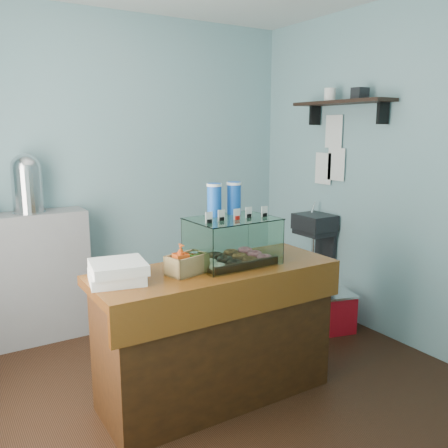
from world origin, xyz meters
TOP-DOWN VIEW (x-y plane):
  - ground at (0.00, 0.00)m, footprint 3.50×3.50m
  - room_shell at (0.03, 0.01)m, footprint 3.54×3.04m
  - counter at (0.00, -0.25)m, footprint 1.60×0.60m
  - back_shelf at (-0.90, 1.32)m, footprint 1.00×0.32m
  - display_case at (0.15, -0.18)m, footprint 0.56×0.42m
  - condiment_crate at (-0.22, -0.27)m, footprint 0.28×0.21m
  - pastry_boxes at (-0.63, -0.20)m, footprint 0.36×0.37m
  - coffee_urn at (-0.84, 1.31)m, footprint 0.26×0.26m
  - red_cooler at (1.41, 0.12)m, footprint 0.46×0.40m

SIDE VIEW (x-z plane):
  - ground at x=0.00m, z-range 0.00..0.00m
  - red_cooler at x=1.41m, z-range 0.00..0.35m
  - counter at x=0.00m, z-range 0.01..0.91m
  - back_shelf at x=-0.90m, z-range 0.00..1.10m
  - pastry_boxes at x=-0.63m, z-range 0.90..1.02m
  - condiment_crate at x=-0.22m, z-range 0.87..1.07m
  - display_case at x=0.15m, z-range 0.81..1.33m
  - coffee_urn at x=-0.84m, z-range 1.11..1.59m
  - room_shell at x=0.03m, z-range 0.30..3.12m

